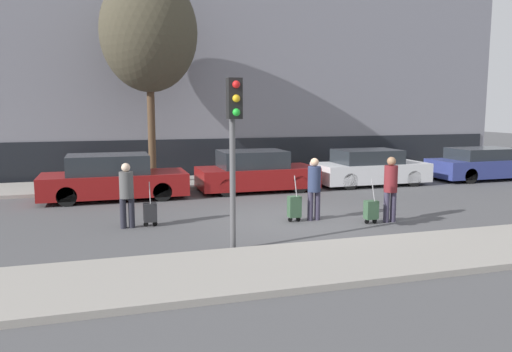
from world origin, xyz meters
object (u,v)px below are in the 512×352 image
(pedestrian_left, at_px, (127,192))
(trolley_center, at_px, (294,207))
(parked_car_2, at_px, (370,168))
(parked_car_0, at_px, (113,178))
(pedestrian_center, at_px, (314,185))
(trolley_right, at_px, (371,210))
(parked_car_3, at_px, (484,164))
(traffic_light, at_px, (234,129))
(trolley_left, at_px, (150,213))
(bare_tree_near_crossing, at_px, (149,33))
(parked_car_1, at_px, (255,172))
(pedestrian_right, at_px, (391,185))

(pedestrian_left, height_order, trolley_center, pedestrian_left)
(parked_car_2, bearing_deg, parked_car_0, -178.59)
(pedestrian_center, bearing_deg, trolley_right, -32.90)
(parked_car_2, relative_size, pedestrian_left, 2.65)
(parked_car_3, bearing_deg, traffic_light, -150.44)
(parked_car_3, relative_size, pedestrian_left, 2.88)
(trolley_left, relative_size, trolley_center, 0.93)
(parked_car_3, bearing_deg, trolley_right, -146.26)
(parked_car_0, height_order, bare_tree_near_crossing, bare_tree_near_crossing)
(parked_car_3, bearing_deg, parked_car_0, -179.21)
(pedestrian_center, distance_m, trolley_center, 0.77)
(parked_car_1, xyz_separation_m, parked_car_2, (4.57, 0.04, -0.03))
(trolley_left, bearing_deg, trolley_right, -13.96)
(pedestrian_center, bearing_deg, parked_car_1, 90.72)
(pedestrian_center, xyz_separation_m, pedestrian_right, (1.79, -0.77, 0.03))
(parked_car_1, height_order, parked_car_2, parked_car_1)
(parked_car_2, xyz_separation_m, pedestrian_left, (-9.19, -4.40, 0.27))
(trolley_left, distance_m, trolley_right, 5.58)
(parked_car_3, distance_m, pedestrian_left, 15.13)
(parked_car_2, distance_m, bare_tree_near_crossing, 9.64)
(parked_car_1, height_order, pedestrian_right, pedestrian_right)
(parked_car_0, distance_m, parked_car_1, 4.87)
(parked_car_0, relative_size, parked_car_1, 1.10)
(parked_car_3, height_order, trolley_center, parked_car_3)
(parked_car_0, xyz_separation_m, parked_car_3, (14.74, 0.20, -0.06))
(pedestrian_left, bearing_deg, trolley_center, 170.90)
(parked_car_0, distance_m, trolley_center, 6.47)
(trolley_center, bearing_deg, trolley_left, 171.14)
(trolley_left, height_order, pedestrian_center, pedestrian_center)
(trolley_left, height_order, pedestrian_right, pedestrian_right)
(bare_tree_near_crossing, bearing_deg, pedestrian_right, -56.38)
(pedestrian_left, xyz_separation_m, trolley_left, (0.55, 0.01, -0.56))
(trolley_center, bearing_deg, parked_car_2, 44.59)
(parked_car_2, bearing_deg, traffic_light, -135.30)
(trolley_left, distance_m, bare_tree_near_crossing, 8.47)
(trolley_left, xyz_separation_m, trolley_right, (5.41, -1.34, 0.00))
(pedestrian_center, distance_m, traffic_light, 3.82)
(pedestrian_left, height_order, traffic_light, traffic_light)
(pedestrian_center, distance_m, trolley_right, 1.58)
(traffic_light, bearing_deg, pedestrian_left, 126.41)
(trolley_center, relative_size, traffic_light, 0.34)
(parked_car_1, bearing_deg, bare_tree_near_crossing, 146.25)
(parked_car_1, bearing_deg, pedestrian_left, -136.67)
(pedestrian_right, xyz_separation_m, traffic_light, (-4.51, -1.40, 1.55))
(trolley_center, height_order, trolley_right, trolley_center)
(parked_car_3, xyz_separation_m, trolley_left, (-13.94, -4.35, -0.27))
(trolley_left, bearing_deg, trolley_center, -8.86)
(pedestrian_right, bearing_deg, parked_car_2, 63.24)
(parked_car_1, height_order, bare_tree_near_crossing, bare_tree_near_crossing)
(parked_car_0, relative_size, pedestrian_left, 2.84)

